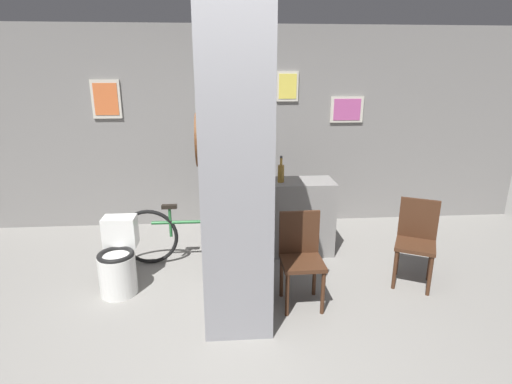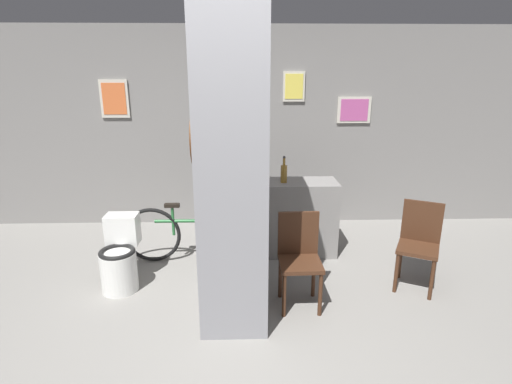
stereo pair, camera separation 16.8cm
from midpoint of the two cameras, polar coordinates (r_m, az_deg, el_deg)
name	(u,v)px [view 1 (the left image)]	position (r m, az deg, el deg)	size (l,w,h in m)	color
ground_plane	(244,340)	(3.37, -3.22, -20.36)	(14.00, 14.00, 0.00)	gray
wall_back	(234,129)	(5.37, -4.09, 8.99)	(8.00, 0.09, 2.60)	gray
pillar_center	(235,166)	(3.27, -4.46, 3.75)	(0.57, 1.00, 2.60)	gray
counter_shelf	(282,217)	(4.61, 2.75, -3.59)	(1.15, 0.44, 0.86)	gray
toilet	(118,261)	(4.10, -20.20, -9.31)	(0.35, 0.51, 0.69)	silver
chair_near_pillar	(301,255)	(3.63, 5.10, -8.91)	(0.37, 0.37, 0.84)	#422616
chair_by_doorway	(416,238)	(4.21, 20.85, -6.23)	(0.49, 0.49, 0.84)	#422616
bicycle	(193,234)	(4.45, -10.03, -6.00)	(1.57, 0.42, 0.68)	black
bottle_tall	(281,173)	(4.41, 2.49, 2.79)	(0.07, 0.07, 0.30)	olive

